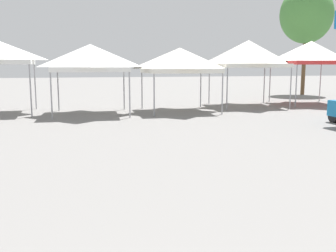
% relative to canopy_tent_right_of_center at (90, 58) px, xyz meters
% --- Properties ---
extents(canopy_tent_right_of_center, '(3.44, 3.44, 3.06)m').
position_rel_canopy_tent_right_of_center_xyz_m(canopy_tent_right_of_center, '(0.00, 0.00, 0.00)').
color(canopy_tent_right_of_center, '#9E9EA3').
rests_on(canopy_tent_right_of_center, ground).
extents(canopy_tent_behind_right, '(3.25, 3.25, 2.95)m').
position_rel_canopy_tent_right_of_center_xyz_m(canopy_tent_behind_right, '(4.09, 0.12, -0.09)').
color(canopy_tent_behind_right, '#9E9EA3').
rests_on(canopy_tent_behind_right, ground).
extents(canopy_tent_far_left, '(3.70, 3.70, 3.44)m').
position_rel_canopy_tent_right_of_center_xyz_m(canopy_tent_far_left, '(8.22, 1.58, 0.27)').
color(canopy_tent_far_left, '#9E9EA3').
rests_on(canopy_tent_far_left, ground).
extents(canopy_tent_behind_center, '(3.64, 3.64, 3.46)m').
position_rel_canopy_tent_right_of_center_xyz_m(canopy_tent_behind_center, '(12.03, 1.74, 0.35)').
color(canopy_tent_behind_center, '#9E9EA3').
rests_on(canopy_tent_behind_center, ground).
extents(tree_behind_tents_right, '(3.73, 3.73, 7.79)m').
position_rel_canopy_tent_right_of_center_xyz_m(tree_behind_tents_right, '(15.68, 8.04, 3.25)').
color(tree_behind_tents_right, brown).
rests_on(tree_behind_tents_right, ground).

